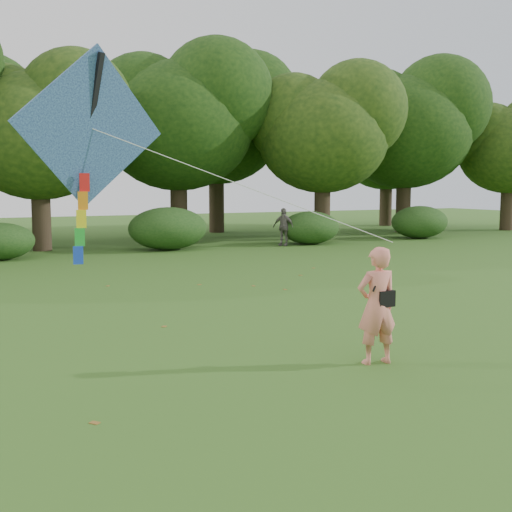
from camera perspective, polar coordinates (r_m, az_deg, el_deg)
name	(u,v)px	position (r m, az deg, el deg)	size (l,w,h in m)	color
ground	(342,353)	(11.18, 7.69, -8.52)	(100.00, 100.00, 0.00)	#265114
man_kite_flyer	(377,306)	(10.42, 10.69, -4.35)	(0.69, 0.45, 1.89)	#F18471
bystander_right	(283,227)	(30.02, 2.45, 2.60)	(1.04, 0.43, 1.77)	slate
crossbody_bag	(384,298)	(10.45, 11.31, -3.65)	(0.43, 0.20, 0.73)	black
flying_kite	(91,132)	(9.53, -14.46, 10.66)	(5.58, 1.56, 3.07)	#2635A8
tree_line	(107,128)	(32.84, -13.07, 11.01)	(54.70, 15.30, 9.48)	#3A2D1E
shrub_band	(83,234)	(27.13, -15.09, 1.92)	(39.15, 3.22, 1.88)	#264919
fallen_leaves	(283,300)	(16.03, 2.45, -3.90)	(10.34, 12.02, 0.01)	brown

